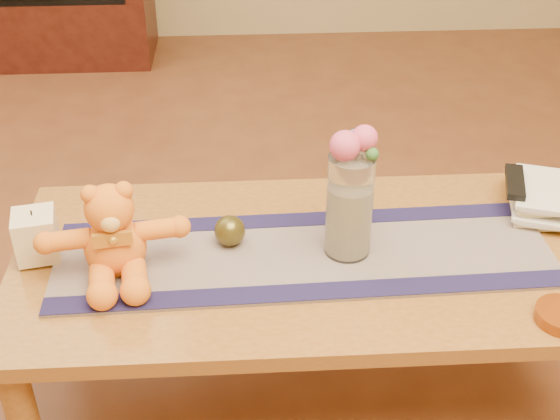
{
  "coord_description": "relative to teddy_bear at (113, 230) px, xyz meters",
  "views": [
    {
      "loc": [
        -0.13,
        -1.43,
        1.53
      ],
      "look_at": [
        -0.05,
        0.0,
        0.58
      ],
      "focal_mm": 47.19,
      "sensor_mm": 36.0,
      "label": 1
    }
  ],
  "objects": [
    {
      "name": "floor",
      "position": [
        0.43,
        0.04,
        -0.57
      ],
      "size": [
        5.5,
        5.5,
        0.0
      ],
      "primitive_type": "plane",
      "color": "brown",
      "rests_on": "ground"
    },
    {
      "name": "coffee_table_top",
      "position": [
        0.43,
        0.04,
        -0.14
      ],
      "size": [
        1.4,
        0.7,
        0.04
      ],
      "primitive_type": "cube",
      "color": "brown",
      "rests_on": "floor"
    },
    {
      "name": "table_leg_bl",
      "position": [
        -0.21,
        0.33,
        -0.36
      ],
      "size": [
        0.07,
        0.07,
        0.41
      ],
      "primitive_type": "cylinder",
      "color": "brown",
      "rests_on": "floor"
    },
    {
      "name": "table_leg_br",
      "position": [
        1.07,
        0.33,
        -0.36
      ],
      "size": [
        0.07,
        0.07,
        0.41
      ],
      "primitive_type": "cylinder",
      "color": "brown",
      "rests_on": "floor"
    },
    {
      "name": "persian_runner",
      "position": [
        0.44,
        0.03,
        -0.11
      ],
      "size": [
        1.21,
        0.38,
        0.01
      ],
      "primitive_type": "cube",
      "rotation": [
        0.0,
        0.0,
        0.03
      ],
      "color": "#181D45",
      "rests_on": "coffee_table_top"
    },
    {
      "name": "runner_border_near",
      "position": [
        0.45,
        -0.11,
        -0.11
      ],
      "size": [
        1.2,
        0.09,
        0.0
      ],
      "primitive_type": "cube",
      "rotation": [
        0.0,
        0.0,
        0.03
      ],
      "color": "#18143D",
      "rests_on": "persian_runner"
    },
    {
      "name": "runner_border_far",
      "position": [
        0.44,
        0.18,
        -0.11
      ],
      "size": [
        1.2,
        0.09,
        0.0
      ],
      "primitive_type": "cube",
      "rotation": [
        0.0,
        0.0,
        0.03
      ],
      "color": "#18143D",
      "rests_on": "persian_runner"
    },
    {
      "name": "teddy_bear",
      "position": [
        0.0,
        0.0,
        0.0
      ],
      "size": [
        0.36,
        0.32,
        0.22
      ],
      "primitive_type": null,
      "rotation": [
        0.0,
        0.0,
        0.16
      ],
      "color": "orange",
      "rests_on": "persian_runner"
    },
    {
      "name": "pillar_candle",
      "position": [
        -0.19,
        0.06,
        -0.05
      ],
      "size": [
        0.11,
        0.11,
        0.12
      ],
      "primitive_type": "cube",
      "rotation": [
        0.0,
        0.0,
        0.19
      ],
      "color": "beige",
      "rests_on": "persian_runner"
    },
    {
      "name": "candle_wick",
      "position": [
        -0.19,
        0.06,
        0.01
      ],
      "size": [
        0.0,
        0.0,
        0.01
      ],
      "primitive_type": "cylinder",
      "rotation": [
        0.0,
        0.0,
        0.19
      ],
      "color": "black",
      "rests_on": "pillar_candle"
    },
    {
      "name": "glass_vase",
      "position": [
        0.55,
        0.04,
        0.02
      ],
      "size": [
        0.11,
        0.11,
        0.26
      ],
      "primitive_type": "cylinder",
      "color": "silver",
      "rests_on": "persian_runner"
    },
    {
      "name": "potpourri_fill",
      "position": [
        0.55,
        0.04,
        -0.02
      ],
      "size": [
        0.09,
        0.09,
        0.18
      ],
      "primitive_type": "cylinder",
      "color": "beige",
      "rests_on": "glass_vase"
    },
    {
      "name": "rose_left",
      "position": [
        0.53,
        0.03,
        0.18
      ],
      "size": [
        0.07,
        0.07,
        0.07
      ],
      "primitive_type": "sphere",
      "color": "#D24A72",
      "rests_on": "glass_vase"
    },
    {
      "name": "rose_right",
      "position": [
        0.57,
        0.04,
        0.19
      ],
      "size": [
        0.06,
        0.06,
        0.06
      ],
      "primitive_type": "sphere",
      "color": "#D24A72",
      "rests_on": "glass_vase"
    },
    {
      "name": "blue_flower_back",
      "position": [
        0.56,
        0.07,
        0.18
      ],
      "size": [
        0.04,
        0.04,
        0.04
      ],
      "primitive_type": "sphere",
      "color": "#5565B9",
      "rests_on": "glass_vase"
    },
    {
      "name": "blue_flower_side",
      "position": [
        0.52,
        0.06,
        0.17
      ],
      "size": [
        0.04,
        0.04,
        0.04
      ],
      "primitive_type": "sphere",
      "color": "#5565B9",
      "rests_on": "glass_vase"
    },
    {
      "name": "leaf_sprig",
      "position": [
        0.59,
        0.02,
        0.17
      ],
      "size": [
        0.03,
        0.03,
        0.03
      ],
      "primitive_type": "sphere",
      "color": "#33662D",
      "rests_on": "glass_vase"
    },
    {
      "name": "bronze_ball",
      "position": [
        0.26,
        0.08,
        -0.07
      ],
      "size": [
        0.09,
        0.09,
        0.08
      ],
      "primitive_type": "sphere",
      "rotation": [
        0.0,
        0.0,
        -0.24
      ],
      "color": "#494118",
      "rests_on": "persian_runner"
    },
    {
      "name": "book_bottom",
      "position": [
        1.01,
        0.21,
        -0.11
      ],
      "size": [
        0.21,
        0.25,
        0.02
      ],
      "primitive_type": "imported",
      "rotation": [
        0.0,
        0.0,
        -0.22
      ],
      "color": "#F9E8C0",
      "rests_on": "coffee_table_top"
    },
    {
      "name": "book_lower",
      "position": [
        1.01,
        0.21,
        -0.09
      ],
      "size": [
        0.23,
        0.27,
        0.02
      ],
      "primitive_type": "imported",
      "rotation": [
        0.0,
        0.0,
        -0.36
      ],
      "color": "#F9E8C0",
      "rests_on": "book_bottom"
    },
    {
      "name": "book_upper",
      "position": [
        1.0,
        0.22,
        -0.07
      ],
      "size": [
        0.2,
        0.25,
        0.02
      ],
      "primitive_type": "imported",
      "rotation": [
        0.0,
        0.0,
        -0.17
      ],
      "color": "#F9E8C0",
      "rests_on": "book_lower"
    },
    {
      "name": "book_top",
      "position": [
        1.01,
        0.21,
        -0.05
      ],
      "size": [
        0.23,
        0.26,
        0.02
      ],
      "primitive_type": "imported",
      "rotation": [
        0.0,
        0.0,
        -0.33
      ],
      "color": "#F9E8C0",
      "rests_on": "book_upper"
    },
    {
      "name": "tv_remote",
      "position": [
        1.0,
        0.21,
        -0.03
      ],
      "size": [
        0.09,
        0.17,
        0.02
      ],
      "primitive_type": "cube",
      "rotation": [
        0.0,
        0.0,
        -0.27
      ],
      "color": "black",
      "rests_on": "book_top"
    }
  ]
}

